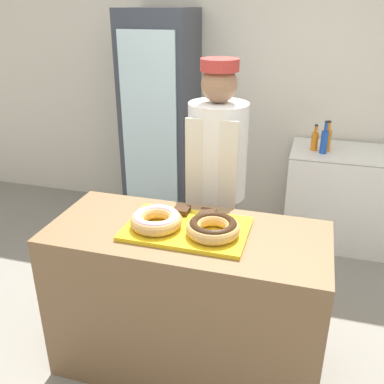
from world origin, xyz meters
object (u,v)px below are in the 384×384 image
Objects in this scene: beverage_fridge at (161,122)px; bottle_orange at (327,139)px; donut_light_glaze at (156,219)px; chest_freezer at (342,197)px; donut_chocolate_glaze at (213,227)px; brownie_back_right at (207,214)px; bottle_orange_b at (315,140)px; brownie_back_left at (182,210)px; bottle_blue at (324,141)px; serving_tray at (187,229)px; baker_person at (216,185)px.

beverage_fridge is 7.68× the size of bottle_orange.
beverage_fridge is (-0.63, 1.81, 0.01)m from donut_light_glaze.
beverage_fridge is at bearing -179.77° from chest_freezer.
brownie_back_right is at bearing 112.23° from donut_chocolate_glaze.
brownie_back_right is 1.70m from bottle_orange.
brownie_back_left is at bearing -113.16° from bottle_orange_b.
brownie_back_right is 0.31× the size of bottle_blue.
serving_tray is 0.17m from donut_light_glaze.
donut_chocolate_glaze is (0.15, -0.04, 0.06)m from serving_tray.
baker_person is at bearing -124.07° from bottle_blue.
chest_freezer is at bearing 67.87° from donut_chocolate_glaze.
bottle_blue is at bearing 67.79° from serving_tray.
chest_freezer is 0.56m from bottle_orange.
bottle_orange reaches higher than donut_chocolate_glaze.
baker_person is at bearing -128.55° from chest_freezer.
brownie_back_left is (0.08, 0.19, -0.03)m from donut_light_glaze.
bottle_orange is 0.08m from bottle_blue.
brownie_back_right is (-0.08, 0.19, -0.03)m from donut_chocolate_glaze.
brownie_back_right is at bearing -111.54° from bottle_orange.
donut_light_glaze is (-0.15, -0.04, 0.06)m from serving_tray.
brownie_back_left is 1.00× the size of brownie_back_right.
brownie_back_left is 1.77m from beverage_fridge.
donut_light_glaze is at bearing -139.73° from brownie_back_right.
brownie_back_left and brownie_back_right have the same top height.
donut_light_glaze is at bearing -113.06° from bottle_orange_b.
beverage_fridge is at bearing 117.77° from brownie_back_right.
brownie_back_left is at bearing -66.43° from beverage_fridge.
baker_person is at bearing 97.52° from brownie_back_right.
brownie_back_left is (-0.07, 0.15, 0.03)m from serving_tray.
beverage_fridge reaches higher than serving_tray.
brownie_back_right reaches higher than serving_tray.
brownie_back_left is (-0.22, 0.19, -0.03)m from donut_chocolate_glaze.
bottle_orange_b is (1.38, -0.05, -0.04)m from beverage_fridge.
brownie_back_right is 0.05× the size of baker_person.
chest_freezer is at bearing 51.45° from baker_person.
bottle_orange is at bearing 73.10° from bottle_blue.
baker_person is at bearing -54.57° from beverage_fridge.
donut_light_glaze is 1.00× the size of donut_chocolate_glaze.
beverage_fridge is (-0.93, 1.81, 0.01)m from donut_chocolate_glaze.
beverage_fridge reaches higher than bottle_orange.
bottle_blue is at bearing 64.05° from donut_light_glaze.
serving_tray is at bearing 16.30° from donut_light_glaze.
donut_chocolate_glaze is 1.78m from bottle_blue.
brownie_back_left is at bearing -98.61° from baker_person.
brownie_back_left is 1.96m from chest_freezer.
beverage_fridge reaches higher than chest_freezer.
beverage_fridge reaches higher than bottle_orange_b.
bottle_blue is (0.68, 1.66, 0.05)m from serving_tray.
donut_light_glaze reaches higher than chest_freezer.
brownie_back_left is 1.76m from bottle_orange.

